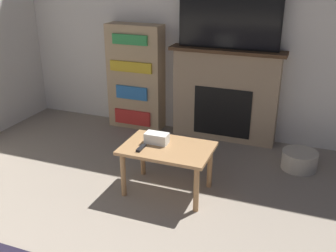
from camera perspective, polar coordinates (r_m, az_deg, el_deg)
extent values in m
cube|color=silver|center=(4.87, 6.57, 14.01)|extent=(6.12, 0.06, 2.70)
cube|color=tan|center=(4.87, 8.27, 4.24)|extent=(1.27, 0.22, 1.10)
cube|color=black|center=(4.82, 7.84, 1.95)|extent=(0.70, 0.01, 0.61)
cube|color=#4C331E|center=(4.71, 8.60, 10.77)|extent=(1.37, 0.28, 0.04)
cube|color=black|center=(4.64, 8.89, 15.55)|extent=(1.18, 0.03, 0.75)
cube|color=black|center=(4.63, 8.85, 15.53)|extent=(1.15, 0.01, 0.71)
cube|color=#A87A4C|center=(3.68, -0.10, -3.25)|extent=(0.84, 0.56, 0.03)
cylinder|color=#A87A4C|center=(3.74, -6.52, -7.04)|extent=(0.05, 0.05, 0.45)
cylinder|color=#A87A4C|center=(3.50, 4.12, -9.14)|extent=(0.05, 0.05, 0.45)
cylinder|color=#A87A4C|center=(4.09, -3.68, -4.19)|extent=(0.05, 0.05, 0.45)
cylinder|color=#A87A4C|center=(3.88, 6.08, -5.89)|extent=(0.05, 0.05, 0.45)
cube|color=white|center=(3.73, -1.65, -1.77)|extent=(0.22, 0.12, 0.10)
cube|color=black|center=(3.63, -3.92, -3.18)|extent=(0.04, 0.15, 0.02)
cube|color=tan|center=(5.19, -4.67, 7.07)|extent=(0.73, 0.26, 1.37)
cube|color=red|center=(5.23, -5.18, 1.25)|extent=(0.51, 0.03, 0.19)
cube|color=#2D70B7|center=(5.11, -5.31, 4.81)|extent=(0.43, 0.03, 0.17)
cube|color=gold|center=(5.02, -5.45, 8.53)|extent=(0.57, 0.03, 0.13)
cube|color=green|center=(4.95, -5.59, 12.36)|extent=(0.47, 0.03, 0.12)
cylinder|color=#BCB29E|center=(4.48, 18.53, -4.71)|extent=(0.38, 0.38, 0.20)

